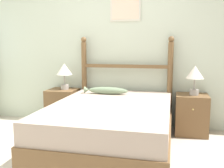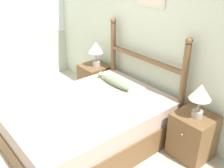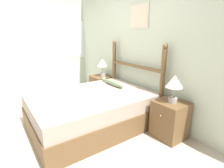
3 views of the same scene
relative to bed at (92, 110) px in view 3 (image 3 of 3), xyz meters
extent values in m
plane|color=#B7AD9E|center=(-0.20, -0.67, -0.28)|extent=(16.00, 16.00, 0.00)
cube|color=beige|center=(-0.20, 1.06, 1.00)|extent=(6.40, 0.06, 2.55)
cube|color=beige|center=(-0.03, 1.02, 1.54)|extent=(0.47, 0.02, 0.42)
cube|color=beige|center=(-0.03, 1.01, 1.54)|extent=(0.41, 0.01, 0.36)
cube|color=beige|center=(-2.33, -0.67, 1.00)|extent=(0.06, 6.40, 2.55)
cube|color=white|center=(-2.30, 0.72, 1.07)|extent=(0.01, 1.00, 0.98)
cube|color=white|center=(-2.29, 0.72, 1.07)|extent=(0.01, 0.92, 0.90)
cube|color=brown|center=(0.00, 0.00, -0.11)|extent=(1.40, 1.95, 0.33)
cube|color=tan|center=(0.00, 0.00, 0.17)|extent=(1.36, 1.91, 0.23)
cylinder|color=brown|center=(-0.66, 0.94, 0.37)|extent=(0.08, 0.08, 1.30)
sphere|color=brown|center=(-0.66, 0.94, 1.06)|extent=(0.09, 0.09, 0.09)
cylinder|color=brown|center=(0.66, 0.94, 0.37)|extent=(0.08, 0.08, 1.30)
sphere|color=brown|center=(0.66, 0.94, 1.06)|extent=(0.09, 0.09, 0.09)
cube|color=brown|center=(0.00, 0.94, 0.66)|extent=(1.32, 0.06, 0.05)
cube|color=brown|center=(-0.98, 0.79, 0.01)|extent=(0.44, 0.42, 0.56)
sphere|color=tan|center=(-0.98, 0.57, 0.13)|extent=(0.02, 0.02, 0.02)
cube|color=brown|center=(0.98, 0.79, 0.01)|extent=(0.44, 0.42, 0.56)
sphere|color=tan|center=(0.98, 0.57, 0.13)|extent=(0.02, 0.02, 0.02)
cylinder|color=gray|center=(-0.94, 0.80, 0.33)|extent=(0.12, 0.12, 0.08)
cylinder|color=gray|center=(-0.94, 0.80, 0.44)|extent=(0.02, 0.02, 0.15)
cone|color=beige|center=(-0.94, 0.80, 0.61)|extent=(0.24, 0.24, 0.17)
cylinder|color=gray|center=(1.00, 0.78, 0.33)|extent=(0.12, 0.12, 0.08)
cylinder|color=gray|center=(1.00, 0.78, 0.44)|extent=(0.02, 0.02, 0.15)
cone|color=beige|center=(1.00, 0.78, 0.61)|extent=(0.24, 0.24, 0.17)
ellipsoid|color=gray|center=(-0.19, 0.58, 0.34)|extent=(0.57, 0.12, 0.10)
cone|color=gray|center=(-0.50, 0.58, 0.34)|extent=(0.07, 0.09, 0.09)
camera|label=1|loc=(0.70, -2.96, 0.97)|focal=42.00mm
camera|label=2|loc=(2.30, -1.53, 1.91)|focal=42.00mm
camera|label=3|loc=(2.41, -1.28, 1.25)|focal=28.00mm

